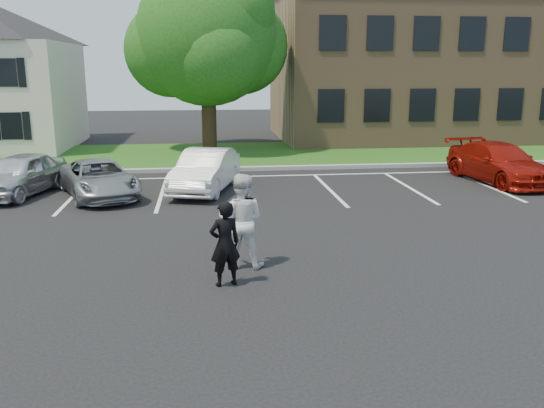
# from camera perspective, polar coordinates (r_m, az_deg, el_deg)

# --- Properties ---
(ground_plane) EXTENTS (90.00, 90.00, 0.00)m
(ground_plane) POSITION_cam_1_polar(r_m,az_deg,el_deg) (11.53, 0.60, -7.21)
(ground_plane) COLOR black
(ground_plane) RESTS_ON ground
(curb) EXTENTS (40.00, 0.30, 0.15)m
(curb) POSITION_cam_1_polar(r_m,az_deg,el_deg) (23.08, -3.26, 3.51)
(curb) COLOR gray
(curb) RESTS_ON ground
(grass_strip) EXTENTS (44.00, 8.00, 0.08)m
(grass_strip) POSITION_cam_1_polar(r_m,az_deg,el_deg) (27.03, -3.80, 4.90)
(grass_strip) COLOR #1B480E
(grass_strip) RESTS_ON ground
(stall_lines) EXTENTS (34.00, 5.36, 0.01)m
(stall_lines) POSITION_cam_1_polar(r_m,az_deg,el_deg) (20.25, 1.26, 1.91)
(stall_lines) COLOR silver
(stall_lines) RESTS_ON ground
(office_building) EXTENTS (22.40, 10.40, 8.30)m
(office_building) POSITION_cam_1_polar(r_m,az_deg,el_deg) (36.13, 18.89, 12.94)
(office_building) COLOR #8F6C4A
(office_building) RESTS_ON ground
(tree) EXTENTS (7.80, 7.20, 8.80)m
(tree) POSITION_cam_1_polar(r_m,az_deg,el_deg) (28.19, -6.27, 16.03)
(tree) COLOR black
(tree) RESTS_ON ground
(man_black_suit) EXTENTS (0.69, 0.56, 1.65)m
(man_black_suit) POSITION_cam_1_polar(r_m,az_deg,el_deg) (10.88, -4.69, -3.94)
(man_black_suit) COLOR black
(man_black_suit) RESTS_ON ground
(man_white_shirt) EXTENTS (1.11, 0.96, 1.96)m
(man_white_shirt) POSITION_cam_1_polar(r_m,az_deg,el_deg) (11.84, -3.07, -1.66)
(man_white_shirt) COLOR silver
(man_white_shirt) RESTS_ON ground
(car_silver_west) EXTENTS (2.59, 4.25, 1.35)m
(car_silver_west) POSITION_cam_1_polar(r_m,az_deg,el_deg) (20.27, -23.70, 2.71)
(car_silver_west) COLOR silver
(car_silver_west) RESTS_ON ground
(car_silver_minivan) EXTENTS (3.32, 4.62, 1.17)m
(car_silver_minivan) POSITION_cam_1_polar(r_m,az_deg,el_deg) (19.13, -16.75, 2.41)
(car_silver_minivan) COLOR #999CA0
(car_silver_minivan) RESTS_ON ground
(car_white_sedan) EXTENTS (2.55, 4.43, 1.38)m
(car_white_sedan) POSITION_cam_1_polar(r_m,az_deg,el_deg) (19.29, -6.61, 3.31)
(car_white_sedan) COLOR silver
(car_white_sedan) RESTS_ON ground
(car_red_compact) EXTENTS (2.54, 4.98, 1.39)m
(car_red_compact) POSITION_cam_1_polar(r_m,az_deg,el_deg) (22.23, 21.57, 3.81)
(car_red_compact) COLOR #961209
(car_red_compact) RESTS_ON ground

